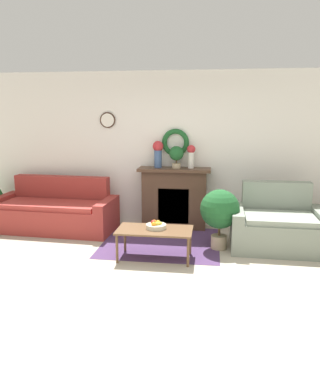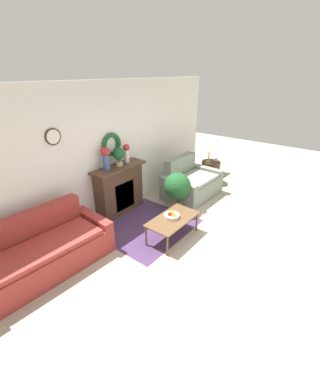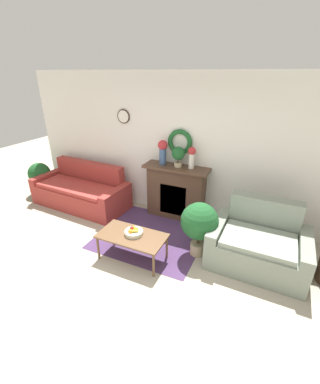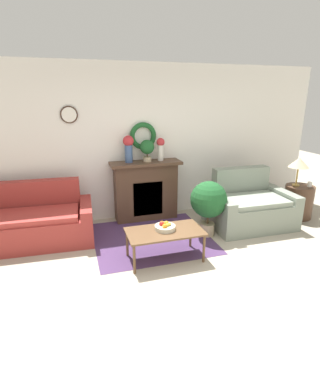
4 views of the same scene
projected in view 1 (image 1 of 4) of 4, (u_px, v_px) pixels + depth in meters
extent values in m
plane|color=#ADA38E|center=(155.00, 285.00, 4.40)|extent=(16.00, 16.00, 0.00)
cube|color=#4C335B|center=(161.00, 242.00, 5.86)|extent=(1.80, 1.65, 0.01)
cube|color=white|center=(177.00, 150.00, 6.58)|extent=(6.80, 0.06, 2.70)
cylinder|color=#382319|center=(108.00, 120.00, 6.59)|extent=(0.28, 0.02, 0.28)
cylinder|color=white|center=(107.00, 120.00, 6.58)|extent=(0.23, 0.01, 0.23)
torus|color=#1E5628|center=(175.00, 143.00, 6.47)|extent=(0.47, 0.09, 0.47)
cube|color=#4C3323|center=(174.00, 199.00, 6.55)|extent=(1.10, 0.34, 1.01)
cube|color=black|center=(173.00, 206.00, 6.42)|extent=(0.53, 0.02, 0.61)
cube|color=orange|center=(173.00, 210.00, 6.43)|extent=(0.42, 0.01, 0.33)
cube|color=#4C3323|center=(174.00, 170.00, 6.41)|extent=(1.24, 0.41, 0.05)
cube|color=#9E332D|center=(52.00, 219.00, 6.37)|extent=(1.77, 0.79, 0.43)
cube|color=#9E332D|center=(63.00, 200.00, 6.75)|extent=(1.75, 0.29, 0.89)
cube|color=#9E332D|center=(4.00, 211.00, 6.63)|extent=(0.22, 0.90, 0.57)
cube|color=#9E332D|center=(107.00, 217.00, 6.27)|extent=(0.22, 0.90, 0.57)
cube|color=#AD3832|center=(51.00, 205.00, 6.32)|extent=(1.70, 0.73, 0.08)
cube|color=gray|center=(279.00, 236.00, 5.48)|extent=(1.05, 0.78, 0.45)
cube|color=gray|center=(275.00, 211.00, 5.90)|extent=(1.04, 0.24, 0.95)
cube|color=gray|center=(237.00, 227.00, 5.66)|extent=(0.19, 0.97, 0.59)
cube|color=gray|center=(320.00, 231.00, 5.47)|extent=(0.19, 0.97, 0.59)
cube|color=gray|center=(280.00, 218.00, 5.42)|extent=(1.01, 0.72, 0.08)
cube|color=brown|center=(155.00, 230.00, 5.13)|extent=(1.03, 0.55, 0.03)
cylinder|color=brown|center=(117.00, 249.00, 5.01)|extent=(0.04, 0.04, 0.40)
cylinder|color=brown|center=(188.00, 252.00, 4.88)|extent=(0.04, 0.04, 0.40)
cylinder|color=brown|center=(125.00, 238.00, 5.47)|extent=(0.04, 0.04, 0.40)
cylinder|color=brown|center=(190.00, 241.00, 5.34)|extent=(0.04, 0.04, 0.40)
cylinder|color=beige|center=(156.00, 226.00, 5.16)|extent=(0.28, 0.28, 0.06)
sphere|color=#B2231E|center=(153.00, 222.00, 5.17)|extent=(0.07, 0.07, 0.07)
sphere|color=orange|center=(154.00, 222.00, 5.19)|extent=(0.07, 0.07, 0.07)
sphere|color=orange|center=(154.00, 224.00, 5.10)|extent=(0.07, 0.07, 0.07)
sphere|color=orange|center=(158.00, 223.00, 5.16)|extent=(0.07, 0.07, 0.07)
ellipsoid|color=yellow|center=(157.00, 224.00, 5.11)|extent=(0.17, 0.11, 0.04)
cylinder|color=#3D5684|center=(158.00, 159.00, 6.45)|extent=(0.13, 0.13, 0.30)
sphere|color=#B72D33|center=(158.00, 146.00, 6.40)|extent=(0.18, 0.18, 0.18)
cylinder|color=silver|center=(191.00, 160.00, 6.38)|extent=(0.10, 0.10, 0.27)
sphere|color=#B72D33|center=(191.00, 149.00, 6.34)|extent=(0.14, 0.14, 0.14)
cylinder|color=tan|center=(176.00, 166.00, 6.41)|extent=(0.14, 0.14, 0.08)
cylinder|color=#4C3823|center=(176.00, 161.00, 6.39)|extent=(0.02, 0.02, 0.07)
sphere|color=#1E5628|center=(176.00, 153.00, 6.36)|extent=(0.25, 0.25, 0.25)
cylinder|color=tan|center=(219.00, 242.00, 5.58)|extent=(0.23, 0.23, 0.20)
cylinder|color=#4C3823|center=(219.00, 230.00, 5.54)|extent=(0.04, 0.04, 0.16)
sphere|color=#1E5628|center=(220.00, 209.00, 5.48)|extent=(0.58, 0.58, 0.58)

